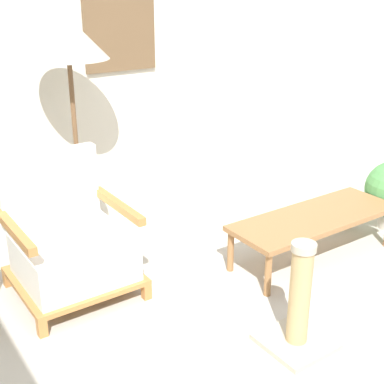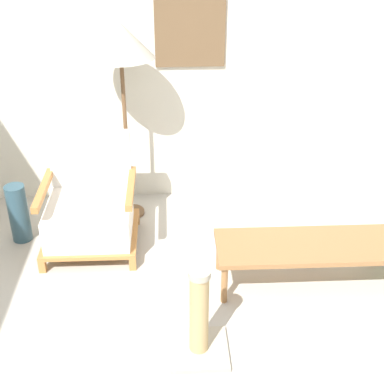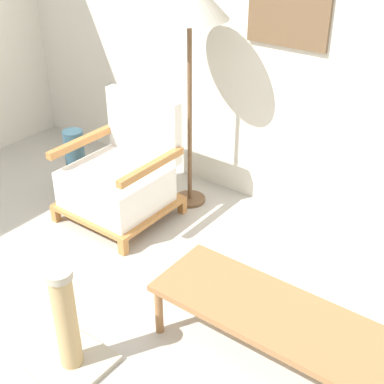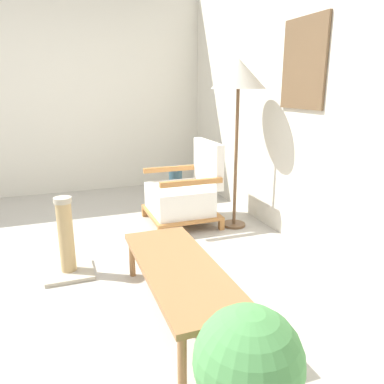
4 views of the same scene
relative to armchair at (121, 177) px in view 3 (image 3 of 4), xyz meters
name	(u,v)px [view 3 (image 3 of 4)]	position (x,y,z in m)	size (l,w,h in m)	color
wall_back	(289,19)	(0.79, 0.80, 1.04)	(8.00, 0.09, 2.70)	silver
armchair	(121,177)	(0.00, 0.00, 0.00)	(0.70, 0.68, 0.84)	#B2753D
floor_lamp	(189,3)	(0.27, 0.44, 1.13)	(0.51, 0.51, 1.62)	brown
coffee_table	(275,317)	(1.54, -0.56, -0.02)	(1.24, 0.45, 0.32)	olive
vase	(76,159)	(-0.57, 0.09, -0.07)	(0.15, 0.15, 0.48)	#2D4C5B
scratching_post	(68,334)	(0.76, -1.19, -0.09)	(0.35, 0.35, 0.60)	#B2A893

